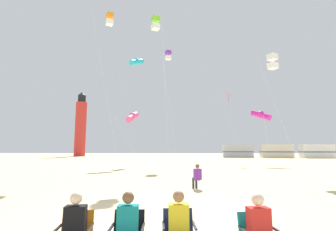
# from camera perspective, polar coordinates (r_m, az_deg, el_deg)

# --- Properties ---
(ground) EXTENTS (200.00, 200.00, 0.00)m
(ground) POSITION_cam_1_polar(r_m,az_deg,el_deg) (7.93, -1.38, -21.25)
(ground) COLOR beige
(spectator_orange_chair) EXTENTS (0.38, 0.54, 1.16)m
(spectator_orange_chair) POSITION_cam_1_polar(r_m,az_deg,el_deg) (4.64, -20.73, -22.86)
(spectator_orange_chair) COLOR black
(spectator_orange_chair) RESTS_ON ground
(spectator_black_chair) EXTENTS (0.35, 0.52, 1.16)m
(spectator_black_chair) POSITION_cam_1_polar(r_m,az_deg,el_deg) (4.48, -9.36, -23.83)
(spectator_black_chair) COLOR #147F84
(spectator_black_chair) RESTS_ON ground
(camp_chair_navy) EXTENTS (0.59, 0.61, 0.82)m
(camp_chair_navy) POSITION_cam_1_polar(r_m,az_deg,el_deg) (4.69, 2.40, -24.61)
(camp_chair_navy) COLOR navy
(camp_chair_navy) RESTS_ON ground
(spectator_navy_chair) EXTENTS (0.36, 0.52, 1.16)m
(spectator_navy_chair) POSITION_cam_1_polar(r_m,az_deg,el_deg) (4.52, 2.54, -23.75)
(spectator_navy_chair) COLOR yellow
(spectator_navy_chair) RESTS_ON ground
(spectator_teal_chair) EXTENTS (0.38, 0.54, 1.16)m
(spectator_teal_chair) POSITION_cam_1_polar(r_m,az_deg,el_deg) (4.52, 20.53, -23.30)
(spectator_teal_chair) COLOR red
(spectator_teal_chair) RESTS_ON ground
(kite_flyer_standing) EXTENTS (0.46, 0.56, 1.16)m
(kite_flyer_standing) POSITION_cam_1_polar(r_m,az_deg,el_deg) (12.28, 6.60, -13.44)
(kite_flyer_standing) COLOR #722D99
(kite_flyer_standing) RESTS_ON ground
(kite_diamond_scarlet) EXTENTS (3.05, 2.24, 9.34)m
(kite_diamond_scarlet) POSITION_cam_1_polar(r_m,az_deg,el_deg) (33.76, 13.68, 4.35)
(kite_diamond_scarlet) COLOR silver
(kite_diamond_scarlet) RESTS_ON ground
(kite_tube_magenta) EXTENTS (2.25, 2.27, 6.61)m
(kite_tube_magenta) POSITION_cam_1_polar(r_m,az_deg,el_deg) (31.88, 20.44, 0.13)
(kite_tube_magenta) COLOR silver
(kite_tube_magenta) RESTS_ON ground
(kite_box_lime) EXTENTS (1.56, 1.76, 13.16)m
(kite_box_lime) POSITION_cam_1_polar(r_m,az_deg,el_deg) (22.88, -2.83, 20.23)
(kite_box_lime) COLOR silver
(kite_box_lime) RESTS_ON ground
(kite_tube_cyan) EXTENTS (3.54, 3.88, 14.08)m
(kite_tube_cyan) POSITION_cam_1_polar(r_m,az_deg,el_deg) (34.25, -7.14, 12.06)
(kite_tube_cyan) COLOR silver
(kite_tube_cyan) RESTS_ON ground
(kite_box_white) EXTENTS (2.46, 1.89, 9.07)m
(kite_box_white) POSITION_cam_1_polar(r_m,az_deg,el_deg) (21.10, 22.74, 11.25)
(kite_box_white) COLOR silver
(kite_box_white) RESTS_ON ground
(kite_box_violet) EXTENTS (2.03, 1.56, 14.14)m
(kite_box_violet) POSITION_cam_1_polar(r_m,az_deg,el_deg) (32.30, 0.07, 13.54)
(kite_box_violet) COLOR silver
(kite_box_violet) RESTS_ON ground
(kite_box_orange) EXTENTS (2.72, 1.96, 14.53)m
(kite_box_orange) POSITION_cam_1_polar(r_m,az_deg,el_deg) (25.69, -13.16, 20.56)
(kite_box_orange) COLOR silver
(kite_box_orange) RESTS_ON ground
(kite_tube_rainbow) EXTENTS (2.98, 3.04, 6.11)m
(kite_tube_rainbow) POSITION_cam_1_polar(r_m,az_deg,el_deg) (27.95, -8.12, -0.27)
(kite_tube_rainbow) COLOR silver
(kite_tube_rainbow) RESTS_ON ground
(lighthouse_distant) EXTENTS (2.80, 2.80, 16.80)m
(lighthouse_distant) POSITION_cam_1_polar(r_m,az_deg,el_deg) (68.76, -19.30, -2.22)
(lighthouse_distant) COLOR red
(lighthouse_distant) RESTS_ON ground
(rv_van_silver) EXTENTS (6.60, 2.83, 2.80)m
(rv_van_silver) POSITION_cam_1_polar(r_m,az_deg,el_deg) (57.74, 15.59, -7.82)
(rv_van_silver) COLOR #B7BABF
(rv_van_silver) RESTS_ON ground
(rv_van_cream) EXTENTS (6.53, 2.61, 2.80)m
(rv_van_cream) POSITION_cam_1_polar(r_m,az_deg,el_deg) (58.46, 23.50, -7.47)
(rv_van_cream) COLOR beige
(rv_van_cream) RESTS_ON ground
(rv_van_white) EXTENTS (6.56, 2.69, 2.80)m
(rv_van_white) POSITION_cam_1_polar(r_m,az_deg,el_deg) (60.49, 30.81, -7.01)
(rv_van_white) COLOR white
(rv_van_white) RESTS_ON ground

